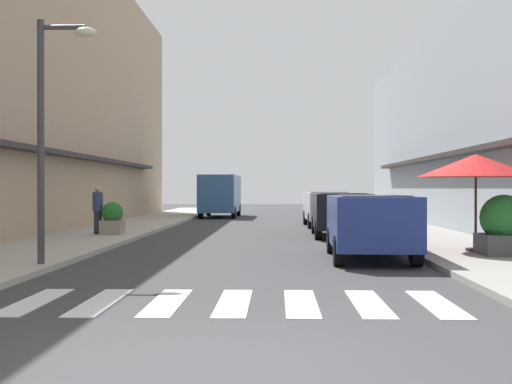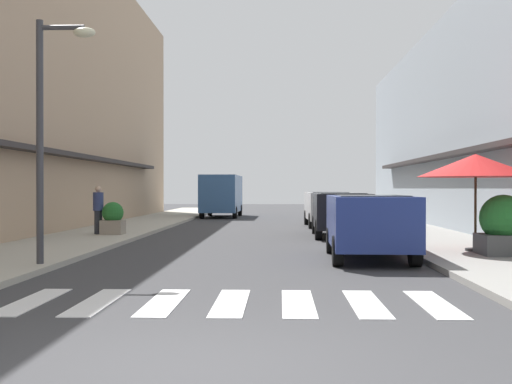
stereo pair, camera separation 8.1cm
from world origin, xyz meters
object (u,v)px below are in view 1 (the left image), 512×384
Objects in this scene: parked_car_mid at (340,209)px; delivery_van at (220,192)px; street_lamp at (51,113)px; parked_car_near at (370,219)px; planter_far at (112,218)px; parked_car_far at (327,205)px; pedestrian_walking_near at (98,209)px; cafe_umbrella at (476,166)px; planter_midblock at (504,226)px.

parked_car_mid is 0.77× the size of delivery_van.
delivery_van is 1.12× the size of street_lamp.
parked_car_near is 3.90× the size of planter_far.
pedestrian_walking_near reaches higher than parked_car_far.
cafe_umbrella is 2.02× the size of planter_midblock.
cafe_umbrella is (2.66, -11.58, 1.24)m from parked_car_far.
parked_car_far is 9.85m from planter_far.
planter_far is at bearing -139.65° from parked_car_far.
cafe_umbrella is 11.52m from planter_far.
cafe_umbrella is (2.66, 0.90, 1.24)m from parked_car_near.
parked_car_mid is at bearing 113.98° from planter_midblock.
street_lamp reaches higher than parked_car_far.
street_lamp is at bearing -114.47° from parked_car_far.
pedestrian_walking_near is at bearing 142.21° from parked_car_near.
cafe_umbrella reaches higher than planter_far.
cafe_umbrella is (2.66, -5.92, 1.24)m from parked_car_mid.
delivery_van is at bearing 81.80° from planter_far.
planter_far is at bearing -174.52° from parked_car_mid.
cafe_umbrella is 2.61× the size of planter_far.
cafe_umbrella is at bearing -68.67° from delivery_van.
parked_car_far reaches higher than planter_far.
delivery_van is at bearing 104.00° from parked_car_near.
delivery_van reaches higher than parked_car_mid.
parked_car_far is at bearing 90.00° from parked_car_mid.
street_lamp is 3.07× the size of pedestrian_walking_near.
cafe_umbrella is at bearing -77.07° from parked_car_far.
street_lamp is 10.14m from planter_midblock.
parked_car_mid is 5.66m from parked_car_far.
parked_car_mid is (0.00, 6.82, 0.00)m from parked_car_near.
planter_far is at bearing 96.25° from street_lamp.
parked_car_mid is at bearing -69.87° from delivery_van.
parked_car_near is at bearing -39.09° from planter_far.
cafe_umbrella is 1.75× the size of pedestrian_walking_near.
delivery_van is at bearing 111.38° from planter_midblock.
pedestrian_walking_near is (-8.02, 6.22, 0.02)m from parked_car_near.
parked_car_mid is 2.65× the size of pedestrian_walking_near.
cafe_umbrella is at bearing 18.64° from parked_car_near.
planter_midblock is 12.16m from planter_far.
parked_car_near is 2.60× the size of pedestrian_walking_near.
parked_car_mid is at bearing 114.18° from cafe_umbrella.
parked_car_far is 4.11× the size of planter_far.
parked_car_mid is 7.55m from planter_far.
parked_car_mid is 6.61m from cafe_umbrella.
delivery_van is 21.93m from cafe_umbrella.
planter_far is (-10.17, 5.20, -1.53)m from cafe_umbrella.
parked_car_near is 3.03m from planter_midblock.
pedestrian_walking_near is at bearing -100.18° from delivery_van.
parked_car_near is at bearing -76.00° from delivery_van.
street_lamp is at bearing -162.34° from cafe_umbrella.
pedestrian_walking_near is at bearing 153.50° from cafe_umbrella.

